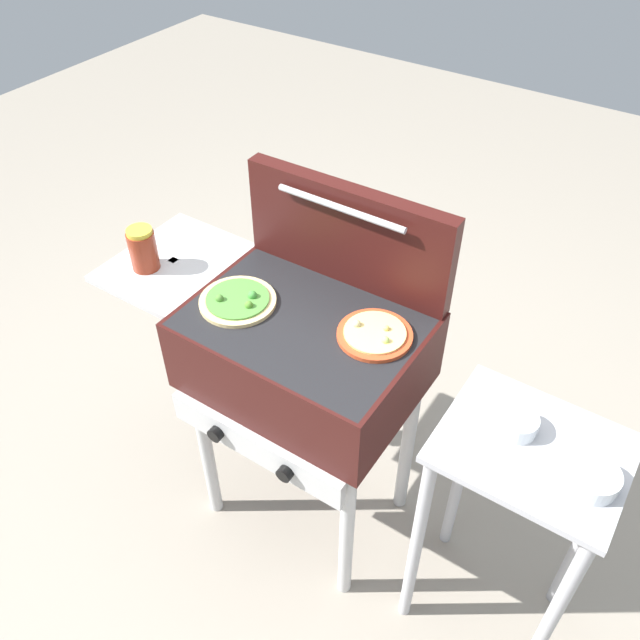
{
  "coord_description": "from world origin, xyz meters",
  "views": [
    {
      "loc": [
        0.76,
        -1.08,
        2.08
      ],
      "look_at": [
        0.05,
        0.0,
        0.92
      ],
      "focal_mm": 36.84,
      "sensor_mm": 36.0,
      "label": 1
    }
  ],
  "objects_px": {
    "sauce_jar": "(143,249)",
    "pizza_veggie": "(238,300)",
    "topping_bowl_far": "(593,479)",
    "pizza_cheese": "(375,334)",
    "prep_table": "(514,503)",
    "grill": "(300,355)",
    "topping_bowl_near": "(517,424)"
  },
  "relations": [
    {
      "from": "pizza_cheese",
      "to": "sauce_jar",
      "type": "bearing_deg",
      "value": -171.06
    },
    {
      "from": "grill",
      "to": "pizza_veggie",
      "type": "relative_size",
      "value": 4.47
    },
    {
      "from": "pizza_cheese",
      "to": "topping_bowl_near",
      "type": "xyz_separation_m",
      "value": [
        0.41,
        -0.02,
        -0.07
      ]
    },
    {
      "from": "pizza_cheese",
      "to": "prep_table",
      "type": "xyz_separation_m",
      "value": [
        0.47,
        -0.04,
        -0.33
      ]
    },
    {
      "from": "pizza_veggie",
      "to": "sauce_jar",
      "type": "distance_m",
      "value": 0.33
    },
    {
      "from": "sauce_jar",
      "to": "pizza_cheese",
      "type": "bearing_deg",
      "value": 8.94
    },
    {
      "from": "prep_table",
      "to": "sauce_jar",
      "type": "bearing_deg",
      "value": -176.66
    },
    {
      "from": "pizza_veggie",
      "to": "grill",
      "type": "bearing_deg",
      "value": 13.81
    },
    {
      "from": "topping_bowl_near",
      "to": "sauce_jar",
      "type": "bearing_deg",
      "value": -175.26
    },
    {
      "from": "pizza_cheese",
      "to": "topping_bowl_far",
      "type": "xyz_separation_m",
      "value": [
        0.61,
        -0.08,
        -0.07
      ]
    },
    {
      "from": "topping_bowl_far",
      "to": "sauce_jar",
      "type": "bearing_deg",
      "value": -178.39
    },
    {
      "from": "pizza_cheese",
      "to": "grill",
      "type": "bearing_deg",
      "value": -167.02
    },
    {
      "from": "pizza_veggie",
      "to": "topping_bowl_near",
      "type": "xyz_separation_m",
      "value": [
        0.8,
        0.07,
        -0.07
      ]
    },
    {
      "from": "grill",
      "to": "topping_bowl_near",
      "type": "relative_size",
      "value": 9.82
    },
    {
      "from": "pizza_veggie",
      "to": "prep_table",
      "type": "distance_m",
      "value": 0.92
    },
    {
      "from": "prep_table",
      "to": "topping_bowl_far",
      "type": "xyz_separation_m",
      "value": [
        0.14,
        -0.03,
        0.26
      ]
    },
    {
      "from": "grill",
      "to": "topping_bowl_far",
      "type": "relative_size",
      "value": 8.08
    },
    {
      "from": "grill",
      "to": "prep_table",
      "type": "relative_size",
      "value": 1.17
    },
    {
      "from": "pizza_veggie",
      "to": "sauce_jar",
      "type": "relative_size",
      "value": 1.61
    },
    {
      "from": "pizza_cheese",
      "to": "topping_bowl_near",
      "type": "bearing_deg",
      "value": -2.64
    },
    {
      "from": "prep_table",
      "to": "pizza_veggie",
      "type": "bearing_deg",
      "value": -176.78
    },
    {
      "from": "topping_bowl_near",
      "to": "pizza_cheese",
      "type": "bearing_deg",
      "value": 177.36
    },
    {
      "from": "sauce_jar",
      "to": "prep_table",
      "type": "relative_size",
      "value": 0.16
    },
    {
      "from": "pizza_veggie",
      "to": "prep_table",
      "type": "height_order",
      "value": "pizza_veggie"
    },
    {
      "from": "sauce_jar",
      "to": "pizza_veggie",
      "type": "bearing_deg",
      "value": 3.64
    },
    {
      "from": "pizza_cheese",
      "to": "sauce_jar",
      "type": "xyz_separation_m",
      "value": [
        -0.71,
        -0.11,
        0.06
      ]
    },
    {
      "from": "grill",
      "to": "sauce_jar",
      "type": "height_order",
      "value": "sauce_jar"
    },
    {
      "from": "pizza_cheese",
      "to": "topping_bowl_far",
      "type": "height_order",
      "value": "pizza_cheese"
    },
    {
      "from": "grill",
      "to": "topping_bowl_far",
      "type": "height_order",
      "value": "grill"
    },
    {
      "from": "grill",
      "to": "topping_bowl_far",
      "type": "distance_m",
      "value": 0.82
    },
    {
      "from": "topping_bowl_near",
      "to": "topping_bowl_far",
      "type": "height_order",
      "value": "same"
    },
    {
      "from": "grill",
      "to": "pizza_cheese",
      "type": "height_order",
      "value": "pizza_cheese"
    }
  ]
}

